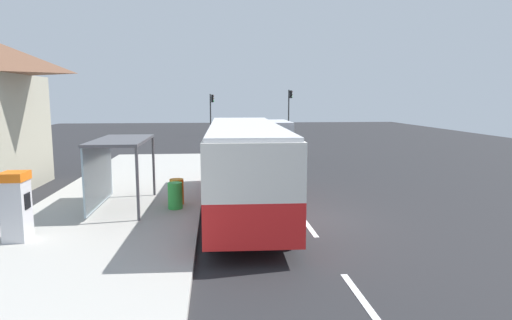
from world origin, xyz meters
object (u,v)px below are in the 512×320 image
(white_van, at_px, (276,133))
(recycling_bin_orange, at_px, (177,192))
(ticket_machine, at_px, (16,206))
(bus, at_px, (244,162))
(bus_shelter, at_px, (113,155))
(recycling_bin_green, at_px, (175,196))
(traffic_light_far_side, at_px, (211,108))
(sedan_near, at_px, (259,127))
(traffic_light_near_side, at_px, (290,105))

(white_van, height_order, recycling_bin_orange, white_van)
(ticket_machine, bearing_deg, white_van, 65.15)
(bus, xyz_separation_m, bus_shelter, (-4.70, 0.49, 0.25))
(bus, distance_m, recycling_bin_green, 2.76)
(recycling_bin_green, distance_m, recycling_bin_orange, 0.70)
(traffic_light_far_side, bearing_deg, bus_shelter, -95.74)
(white_van, height_order, ticket_machine, white_van)
(traffic_light_far_side, bearing_deg, recycling_bin_orange, -91.93)
(traffic_light_far_side, relative_size, bus_shelter, 1.14)
(recycling_bin_orange, relative_size, bus_shelter, 0.24)
(recycling_bin_orange, relative_size, traffic_light_far_side, 0.21)
(white_van, bearing_deg, traffic_light_far_side, 110.72)
(recycling_bin_green, height_order, traffic_light_far_side, traffic_light_far_side)
(ticket_machine, xyz_separation_m, bus_shelter, (1.87, 3.63, 0.93))
(white_van, relative_size, sedan_near, 1.17)
(white_van, relative_size, recycling_bin_orange, 5.49)
(bus, relative_size, white_van, 2.12)
(traffic_light_near_side, bearing_deg, bus_shelter, -110.30)
(recycling_bin_orange, bearing_deg, ticket_machine, -136.20)
(recycling_bin_green, relative_size, bus_shelter, 0.24)
(bus, distance_m, white_van, 19.88)
(recycling_bin_green, distance_m, traffic_light_far_side, 33.52)
(sedan_near, xyz_separation_m, traffic_light_far_side, (-5.40, -0.94, 2.27))
(recycling_bin_green, bearing_deg, white_van, 71.76)
(traffic_light_far_side, bearing_deg, sedan_near, 9.89)
(recycling_bin_orange, bearing_deg, bus_shelter, -172.78)
(bus, relative_size, traffic_light_near_side, 2.20)
(bus_shelter, bearing_deg, sedan_near, 75.60)
(sedan_near, height_order, recycling_bin_green, sedan_near)
(white_van, height_order, sedan_near, white_van)
(bus, bearing_deg, recycling_bin_green, 178.36)
(ticket_machine, bearing_deg, bus_shelter, 62.80)
(sedan_near, bearing_deg, bus, -96.65)
(ticket_machine, xyz_separation_m, traffic_light_near_side, (13.78, 35.82, 2.17))
(traffic_light_near_side, xyz_separation_m, bus_shelter, (-11.91, -32.19, -1.24))
(recycling_bin_orange, height_order, traffic_light_far_side, traffic_light_far_side)
(sedan_near, relative_size, traffic_light_near_side, 0.89)
(sedan_near, bearing_deg, recycling_bin_orange, -100.93)
(bus, distance_m, sedan_near, 34.68)
(sedan_near, distance_m, bus_shelter, 35.06)
(white_van, distance_m, traffic_light_near_side, 13.75)
(white_van, relative_size, recycling_bin_green, 5.49)
(ticket_machine, relative_size, bus_shelter, 0.48)
(bus, bearing_deg, sedan_near, 83.35)
(sedan_near, distance_m, recycling_bin_green, 34.97)
(bus, bearing_deg, ticket_machine, -154.45)
(recycling_bin_orange, distance_m, traffic_light_near_side, 33.46)
(traffic_light_near_side, bearing_deg, bus, -102.44)
(traffic_light_near_side, bearing_deg, ticket_machine, -111.04)
(traffic_light_far_side, xyz_separation_m, bus_shelter, (-3.32, -32.99, -0.96))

